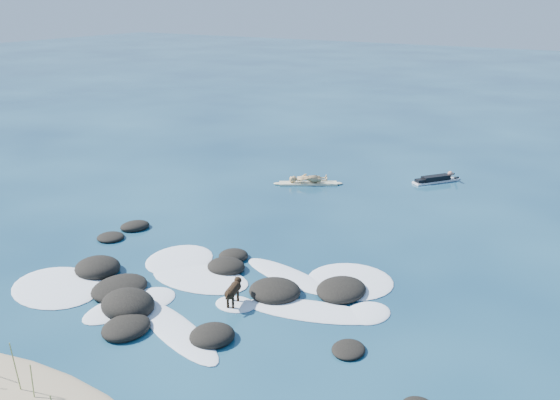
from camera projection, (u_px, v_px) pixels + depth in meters
The scene contains 6 objects.
ground at pixel (238, 273), 18.01m from camera, with size 160.00×160.00×0.00m, color #0A2642.
reef_rocks at pixel (187, 288), 16.84m from camera, with size 12.58×6.44×0.67m.
breaking_foam at pixel (198, 289), 17.00m from camera, with size 10.20×7.61×0.12m.
standing_surfer_rig at pixel (308, 169), 26.02m from camera, with size 2.61×1.79×1.66m.
paddling_surfer_rig at pixel (436, 179), 26.51m from camera, with size 1.69×2.06×0.40m.
dog at pixel (233, 290), 16.01m from camera, with size 0.45×1.05×0.68m.
Camera 1 is at (9.66, -13.30, 7.74)m, focal length 40.00 mm.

